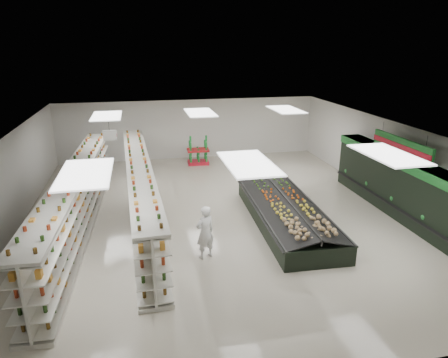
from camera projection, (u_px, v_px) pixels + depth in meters
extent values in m
plane|color=beige|center=(218.00, 214.00, 14.95)|extent=(16.00, 16.00, 0.00)
cube|color=white|center=(218.00, 130.00, 13.91)|extent=(14.00, 16.00, 0.02)
cube|color=silver|center=(189.00, 129.00, 21.83)|extent=(14.00, 0.02, 3.20)
cube|color=silver|center=(307.00, 311.00, 7.03)|extent=(14.00, 0.02, 3.20)
cube|color=silver|center=(8.00, 188.00, 13.04)|extent=(0.02, 16.00, 3.20)
cube|color=silver|center=(391.00, 162.00, 15.82)|extent=(0.02, 16.00, 3.20)
cube|color=black|center=(403.00, 187.00, 14.51)|extent=(0.80, 8.00, 2.20)
cube|color=#1F762C|center=(406.00, 162.00, 14.20)|extent=(0.85, 8.00, 0.30)
cube|color=black|center=(394.00, 202.00, 14.64)|extent=(0.55, 7.80, 0.15)
cube|color=silver|center=(400.00, 181.00, 14.40)|extent=(0.45, 7.70, 0.03)
cube|color=silver|center=(401.00, 173.00, 14.30)|extent=(0.45, 7.70, 0.03)
cube|color=white|center=(102.00, 165.00, 11.45)|extent=(0.50, 0.06, 0.40)
cube|color=red|center=(102.00, 165.00, 11.45)|extent=(0.52, 0.02, 0.12)
cylinder|color=black|center=(101.00, 155.00, 11.36)|extent=(0.01, 0.01, 0.50)
cube|color=white|center=(110.00, 135.00, 15.15)|extent=(0.50, 0.06, 0.40)
cube|color=red|center=(110.00, 135.00, 15.15)|extent=(0.52, 0.02, 0.12)
cylinder|color=black|center=(109.00, 128.00, 15.06)|extent=(0.01, 0.01, 0.50)
cube|color=#1F762C|center=(401.00, 146.00, 13.95)|extent=(0.10, 3.20, 0.60)
cube|color=red|center=(400.00, 147.00, 13.93)|extent=(0.03, 3.20, 0.18)
cylinder|color=black|center=(427.00, 143.00, 12.71)|extent=(0.01, 0.01, 0.50)
cylinder|color=black|center=(383.00, 128.00, 14.93)|extent=(0.01, 0.01, 0.50)
cube|color=silver|center=(81.00, 226.00, 13.82)|extent=(1.44, 11.81, 0.12)
cube|color=silver|center=(77.00, 202.00, 13.52)|extent=(0.62, 11.77, 1.96)
cube|color=silver|center=(74.00, 173.00, 13.19)|extent=(1.44, 11.81, 0.08)
cube|color=silver|center=(73.00, 224.00, 13.75)|extent=(0.99, 11.69, 0.03)
cube|color=silver|center=(72.00, 212.00, 13.61)|extent=(0.99, 11.69, 0.03)
cube|color=silver|center=(70.00, 201.00, 13.47)|extent=(0.99, 11.69, 0.03)
cube|color=silver|center=(69.00, 189.00, 13.33)|extent=(0.99, 11.69, 0.03)
cube|color=silver|center=(67.00, 177.00, 13.19)|extent=(0.99, 11.69, 0.03)
cube|color=silver|center=(87.00, 223.00, 13.82)|extent=(0.99, 11.69, 0.03)
cube|color=silver|center=(86.00, 211.00, 13.68)|extent=(0.99, 11.69, 0.03)
cube|color=silver|center=(84.00, 200.00, 13.54)|extent=(0.99, 11.69, 0.03)
cube|color=silver|center=(83.00, 188.00, 13.40)|extent=(0.99, 11.69, 0.03)
cube|color=silver|center=(81.00, 176.00, 13.26)|extent=(0.99, 11.69, 0.03)
cube|color=silver|center=(142.00, 214.00, 14.80)|extent=(1.32, 11.60, 0.12)
cube|color=silver|center=(140.00, 191.00, 14.51)|extent=(0.51, 11.57, 1.93)
cube|color=silver|center=(139.00, 165.00, 14.18)|extent=(1.32, 11.60, 0.08)
cube|color=silver|center=(136.00, 212.00, 14.71)|extent=(0.88, 11.49, 0.03)
cube|color=silver|center=(135.00, 201.00, 14.57)|extent=(0.88, 11.49, 0.03)
cube|color=silver|center=(134.00, 191.00, 14.44)|extent=(0.88, 11.49, 0.03)
cube|color=silver|center=(133.00, 180.00, 14.30)|extent=(0.88, 11.49, 0.03)
cube|color=silver|center=(132.00, 168.00, 14.16)|extent=(0.88, 11.49, 0.03)
cube|color=silver|center=(148.00, 211.00, 14.81)|extent=(0.88, 11.49, 0.03)
cube|color=silver|center=(147.00, 200.00, 14.68)|extent=(0.88, 11.49, 0.03)
cube|color=silver|center=(147.00, 189.00, 14.54)|extent=(0.88, 11.49, 0.03)
cube|color=silver|center=(146.00, 179.00, 14.40)|extent=(0.88, 11.49, 0.03)
cube|color=silver|center=(145.00, 167.00, 14.27)|extent=(0.88, 11.49, 0.03)
cube|color=black|center=(286.00, 215.00, 14.09)|extent=(2.39, 6.30, 0.62)
cube|color=#262626|center=(258.00, 209.00, 13.82)|extent=(0.31, 6.21, 0.05)
cube|color=#262626|center=(315.00, 205.00, 14.15)|extent=(0.31, 6.21, 0.05)
cube|color=black|center=(272.00, 205.00, 13.86)|extent=(1.40, 6.17, 0.32)
cube|color=black|center=(302.00, 203.00, 14.04)|extent=(1.40, 6.17, 0.32)
cube|color=#262626|center=(287.00, 202.00, 13.92)|extent=(0.30, 6.12, 0.22)
cube|color=red|center=(198.00, 162.00, 21.11)|extent=(1.11, 0.76, 0.18)
cube|color=red|center=(198.00, 150.00, 20.89)|extent=(1.15, 0.81, 0.09)
imported|color=silver|center=(205.00, 232.00, 11.68)|extent=(0.71, 0.60, 1.65)
imported|color=#9F8362|center=(140.00, 173.00, 16.67)|extent=(0.81, 1.04, 1.88)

